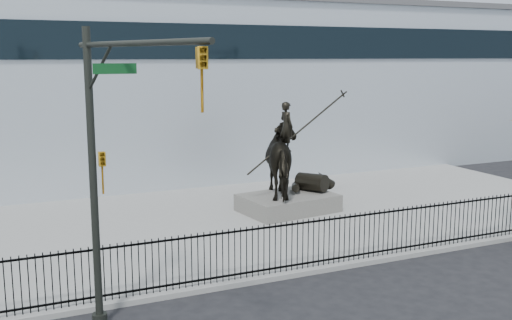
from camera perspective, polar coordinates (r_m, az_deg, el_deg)
name	(u,v)px	position (r m, az deg, el deg)	size (l,w,h in m)	color
ground	(352,283)	(17.54, 9.13, -11.49)	(120.00, 120.00, 0.00)	black
plaza	(252,220)	(23.36, -0.37, -5.70)	(30.00, 12.00, 0.15)	gray
building	(160,89)	(34.83, -9.15, 6.73)	(44.00, 14.00, 9.00)	#B5BEC6
picket_fence	(330,240)	(18.23, 7.04, -7.59)	(22.10, 0.10, 1.50)	black
statue_plinth	(288,203)	(24.26, 3.07, -4.11)	(3.63, 2.50, 0.68)	#53514C
equestrian_statue	(290,160)	(23.93, 3.25, 0.02)	(4.63, 3.17, 3.95)	black
traffic_signal_left	(110,165)	(13.36, -13.72, -0.43)	(1.52, 4.84, 7.00)	black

